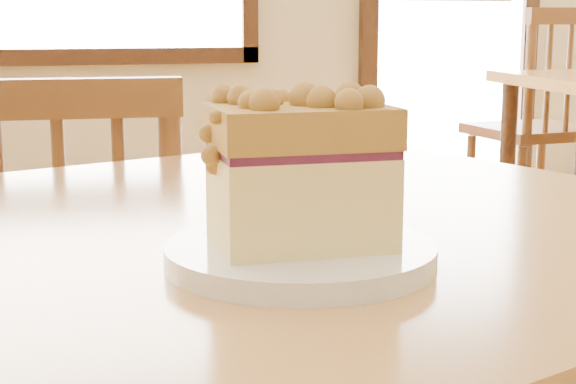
# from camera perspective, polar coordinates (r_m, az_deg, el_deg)

# --- Properties ---
(cafe_table_main) EXTENTS (1.37, 1.11, 0.75)m
(cafe_table_main) POSITION_cam_1_polar(r_m,az_deg,el_deg) (0.78, -11.30, -10.33)
(cafe_table_main) COLOR #A87C41
(cafe_table_main) RESTS_ON ground
(cafe_chair_main) EXTENTS (0.43, 0.43, 0.86)m
(cafe_chair_main) POSITION_cam_1_polar(r_m,az_deg,el_deg) (1.50, -13.84, -8.69)
(cafe_chair_main) COLOR #582B18
(cafe_chair_main) RESTS_ON ground
(cafe_chair_second) EXTENTS (0.47, 0.47, 0.99)m
(cafe_chair_second) POSITION_cam_1_polar(r_m,az_deg,el_deg) (3.78, 16.00, 4.05)
(cafe_chair_second) COLOR #582B18
(cafe_chair_second) RESTS_ON ground
(plate) EXTENTS (0.21, 0.21, 0.02)m
(plate) POSITION_cam_1_polar(r_m,az_deg,el_deg) (0.67, 0.80, -4.13)
(plate) COLOR white
(plate) RESTS_ON cafe_table_main
(cake_slice) EXTENTS (0.14, 0.10, 0.12)m
(cake_slice) POSITION_cam_1_polar(r_m,az_deg,el_deg) (0.65, 0.81, 1.61)
(cake_slice) COLOR #EDDA86
(cake_slice) RESTS_ON plate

